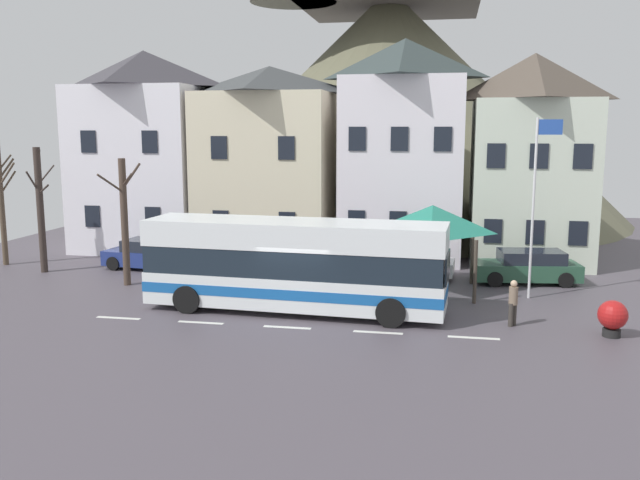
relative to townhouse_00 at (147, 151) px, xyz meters
name	(u,v)px	position (x,y,z in m)	size (l,w,h in m)	color
ground_plane	(296,317)	(10.97, -12.15, -5.30)	(40.00, 60.00, 0.07)	#4F4850
townhouse_00	(147,151)	(0.00, 0.00, 0.00)	(6.53, 6.36, 10.54)	white
townhouse_01	(270,160)	(6.85, 0.15, -0.45)	(6.66, 6.65, 9.63)	beige
townhouse_02	(404,150)	(13.82, -0.15, 0.14)	(5.83, 6.05, 10.81)	white
townhouse_03	(531,159)	(19.96, -0.23, -0.27)	(5.51, 5.89, 9.99)	silver
hilltop_castle	(386,97)	(11.45, 15.96, 3.49)	(34.15, 34.15, 24.83)	#63624A
transit_bus	(295,266)	(10.77, -11.46, -3.62)	(10.83, 3.06, 3.26)	white
bus_shelter	(433,219)	(15.48, -7.51, -2.35)	(3.60, 3.60, 3.48)	#473D33
parked_car_00	(405,262)	(14.27, -4.96, -4.62)	(4.25, 2.08, 1.31)	silver
parked_car_01	(148,254)	(2.40, -5.47, -4.59)	(4.04, 2.31, 1.37)	navy
parked_car_02	(527,267)	(19.44, -5.26, -4.59)	(4.56, 2.35, 1.39)	#2A523C
pedestrian_00	(409,277)	(14.67, -8.99, -4.41)	(0.37, 0.31, 1.61)	#38332D
pedestrian_01	(513,302)	(18.27, -11.91, -4.45)	(0.29, 0.32, 1.55)	#38332D
public_bench	(376,268)	(13.10, -5.66, -4.79)	(1.77, 0.48, 0.87)	#33473D
flagpole	(536,195)	(19.31, -7.97, -1.28)	(0.95, 0.10, 6.87)	silver
harbour_buoy	(613,316)	(21.23, -12.54, -4.61)	(0.91, 0.91, 1.16)	black
bare_tree_00	(124,219)	(2.98, -8.79, -2.50)	(1.27, 2.02, 5.27)	#47382D
bare_tree_01	(2,200)	(-4.71, -5.93, -2.12)	(1.65, 1.27, 5.94)	brown
bare_tree_02	(40,209)	(-1.93, -7.10, -2.36)	(1.11, 1.99, 5.65)	#382D28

